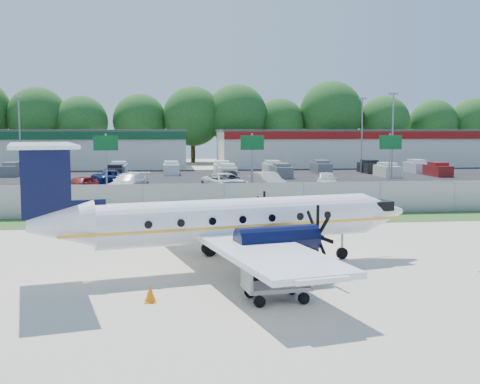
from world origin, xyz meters
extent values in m
plane|color=beige|center=(0.00, 0.00, 0.00)|extent=(170.00, 170.00, 0.00)
cube|color=#2D561E|center=(0.00, 12.00, 0.01)|extent=(170.00, 4.00, 0.02)
cube|color=black|center=(0.00, 19.00, 0.01)|extent=(170.00, 8.00, 0.02)
cube|color=black|center=(0.00, 40.00, 0.01)|extent=(170.00, 32.00, 0.02)
cube|color=gray|center=(0.00, 14.00, 1.00)|extent=(120.00, 0.02, 1.90)
cube|color=gray|center=(0.00, 14.00, 1.98)|extent=(120.00, 0.06, 0.06)
cube|color=gray|center=(0.00, 14.00, 0.05)|extent=(120.00, 0.06, 0.06)
cube|color=silver|center=(-24.00, 62.00, 2.50)|extent=(46.00, 12.00, 5.00)
cube|color=#474749|center=(-24.00, 62.00, 5.12)|extent=(46.40, 12.40, 0.24)
cube|color=#0F4723|center=(-24.00, 55.90, 4.50)|extent=(46.00, 0.20, 1.00)
cube|color=silver|center=(26.00, 62.00, 2.50)|extent=(44.00, 12.00, 5.00)
cube|color=#474749|center=(26.00, 62.00, 5.12)|extent=(44.40, 12.40, 0.24)
cube|color=maroon|center=(26.00, 55.90, 4.50)|extent=(44.00, 0.20, 1.00)
cylinder|color=gray|center=(-8.00, 23.00, 2.50)|extent=(0.14, 0.14, 5.00)
cube|color=#0C5923|center=(-8.00, 22.85, 4.30)|extent=(1.80, 0.08, 1.10)
cylinder|color=gray|center=(3.00, 23.00, 2.50)|extent=(0.14, 0.14, 5.00)
cube|color=#0C5923|center=(3.00, 22.85, 4.30)|extent=(1.80, 0.08, 1.10)
cylinder|color=gray|center=(14.00, 23.00, 2.50)|extent=(0.14, 0.14, 5.00)
cube|color=#0C5923|center=(14.00, 22.85, 4.30)|extent=(1.80, 0.08, 1.10)
cylinder|color=gray|center=(20.00, 38.00, 4.50)|extent=(0.18, 0.18, 9.00)
cube|color=gray|center=(20.00, 38.00, 9.00)|extent=(0.90, 0.35, 0.18)
cylinder|color=gray|center=(-20.00, 48.00, 4.50)|extent=(0.18, 0.18, 9.00)
cube|color=gray|center=(-20.00, 48.00, 9.00)|extent=(0.90, 0.35, 0.18)
cylinder|color=gray|center=(20.00, 48.00, 4.50)|extent=(0.18, 0.18, 9.00)
cube|color=gray|center=(20.00, 48.00, 9.00)|extent=(0.90, 0.35, 0.18)
cylinder|color=white|center=(-0.79, -0.09, 1.87)|extent=(10.97, 4.04, 1.65)
cone|color=white|center=(5.44, 1.33, 1.87)|extent=(2.24, 2.04, 1.65)
cone|color=white|center=(-7.20, -1.56, 2.05)|extent=(2.57, 2.12, 1.65)
cube|color=black|center=(5.27, 1.30, 2.18)|extent=(1.02, 1.28, 0.39)
cube|color=white|center=(-1.22, -0.19, 1.39)|extent=(6.13, 15.55, 0.19)
cylinder|color=black|center=(0.28, -2.44, 1.52)|extent=(3.10, 1.59, 0.96)
cylinder|color=black|center=(-0.85, 2.49, 1.52)|extent=(3.10, 1.59, 0.96)
cube|color=black|center=(-7.62, -1.65, 3.52)|extent=(1.65, 0.52, 2.52)
cube|color=white|center=(-7.71, -1.67, 4.79)|extent=(3.24, 5.73, 0.12)
cylinder|color=gray|center=(3.62, 0.92, 0.57)|extent=(0.10, 0.10, 1.13)
cylinder|color=black|center=(3.62, 0.92, 0.24)|extent=(0.51, 0.26, 0.49)
cylinder|color=black|center=(-0.66, -2.65, 0.28)|extent=(0.62, 0.46, 0.56)
cylinder|color=black|center=(-1.78, 2.27, 0.28)|extent=(0.62, 0.46, 0.56)
cube|color=gray|center=(-0.17, -4.72, 0.45)|extent=(2.16, 1.46, 0.12)
cube|color=gray|center=(-1.12, -4.84, 0.76)|extent=(0.24, 1.21, 0.60)
cube|color=gray|center=(0.78, -4.59, 0.76)|extent=(0.24, 1.21, 0.60)
cylinder|color=black|center=(-0.79, -5.36, 0.18)|extent=(0.38, 0.17, 0.36)
cylinder|color=black|center=(-0.94, -4.26, 0.18)|extent=(0.38, 0.17, 0.36)
cylinder|color=black|center=(0.61, -5.18, 0.18)|extent=(0.38, 0.17, 0.36)
cylinder|color=black|center=(0.46, -4.08, 0.18)|extent=(0.38, 0.17, 0.36)
cone|color=orange|center=(-4.07, -4.36, 0.27)|extent=(0.36, 0.36, 0.53)
cube|color=orange|center=(-4.07, -4.36, 0.01)|extent=(0.38, 0.38, 0.03)
cone|color=orange|center=(-3.63, 10.60, 0.25)|extent=(0.34, 0.34, 0.50)
cube|color=orange|center=(-3.63, 10.60, 0.01)|extent=(0.36, 0.36, 0.03)
imported|color=navy|center=(0.90, 20.32, 0.00)|extent=(6.16, 4.52, 1.56)
imported|color=maroon|center=(-10.69, 28.19, 0.00)|extent=(3.08, 4.59, 1.45)
imported|color=silver|center=(-6.76, 28.43, 0.00)|extent=(3.85, 6.03, 1.63)
imported|color=silver|center=(1.44, 28.38, 0.00)|extent=(4.25, 6.16, 1.56)
imported|color=beige|center=(5.10, 28.16, 0.00)|extent=(2.77, 5.18, 1.62)
imported|color=silver|center=(10.45, 28.71, 0.00)|extent=(2.90, 5.05, 1.62)
imported|color=navy|center=(-9.01, 34.74, 0.00)|extent=(4.05, 6.06, 1.55)
imported|color=black|center=(2.49, 35.43, 0.00)|extent=(1.85, 4.55, 1.32)
camera|label=1|loc=(-3.50, -22.75, 5.34)|focal=45.00mm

